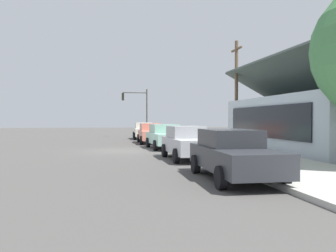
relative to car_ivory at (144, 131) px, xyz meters
The scene contains 11 objects.
ground_plane 12.99m from the car_ivory, 12.26° to the right, with size 120.00×120.00×0.00m, color #4C4947.
sidewalk_curb 13.00m from the car_ivory, 12.67° to the left, with size 60.00×4.20×0.16m, color #B2AFA8.
car_ivory is the anchor object (origin of this frame).
car_coral 6.11m from the car_ivory, ahead, with size 4.84×2.08×1.59m.
car_seafoam 11.46m from the car_ivory, ahead, with size 4.57×2.16×1.59m.
car_silver 17.73m from the car_ivory, ahead, with size 4.48×1.99×1.59m.
car_charcoal 23.50m from the car_ivory, ahead, with size 4.85×2.14×1.59m.
storefront_building 17.75m from the car_ivory, 31.37° to the left, with size 12.58×8.26×5.48m.
traffic_light_main 4.99m from the car_ivory, behind, with size 0.37×2.79×5.20m.
utility_pole_wooden 12.08m from the car_ivory, 27.83° to the left, with size 1.80×0.24×7.50m.
fire_hydrant_red 9.70m from the car_ivory, ahead, with size 0.22×0.22×0.71m.
Camera 1 is at (21.66, -1.25, 1.94)m, focal length 37.97 mm.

